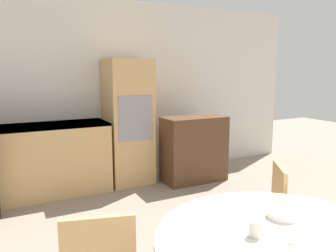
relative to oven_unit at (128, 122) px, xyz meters
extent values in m
cube|color=silver|center=(-0.22, 0.34, 0.42)|extent=(6.62, 0.05, 2.60)
cube|color=tan|center=(-1.51, -0.01, -0.42)|extent=(2.34, 0.60, 0.92)
cube|color=black|center=(-1.51, -0.01, 0.03)|extent=(2.34, 0.60, 0.03)
cube|color=tan|center=(0.00, 0.00, 0.00)|extent=(0.60, 0.58, 1.75)
cube|color=gray|center=(0.00, -0.29, 0.09)|extent=(0.48, 0.01, 0.60)
cube|color=#51331E|center=(0.86, -0.39, -0.41)|extent=(0.91, 0.45, 0.94)
cylinder|color=beige|center=(-0.37, -3.24, -0.15)|extent=(1.31, 1.31, 0.03)
cylinder|color=tan|center=(0.09, -2.25, -0.66)|extent=(0.04, 0.04, 0.44)
cylinder|color=tan|center=(-0.09, -2.52, -0.66)|extent=(0.04, 0.04, 0.44)
cylinder|color=tan|center=(0.35, -2.42, -0.66)|extent=(0.04, 0.04, 0.44)
cube|color=tan|center=(0.13, -2.47, -0.43)|extent=(0.55, 0.55, 0.02)
cube|color=tan|center=(0.29, -2.57, -0.22)|extent=(0.23, 0.33, 0.41)
cylinder|color=silver|center=(-0.48, -3.15, -0.09)|extent=(0.07, 0.07, 0.08)
cylinder|color=silver|center=(-0.18, -3.06, -0.11)|extent=(0.17, 0.17, 0.05)
cylinder|color=white|center=(-0.48, -3.39, -0.09)|extent=(0.03, 0.03, 0.07)
cylinder|color=silver|center=(-0.48, -3.39, -0.05)|extent=(0.03, 0.03, 0.01)
camera|label=1|loc=(-1.58, -4.34, 0.70)|focal=35.00mm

